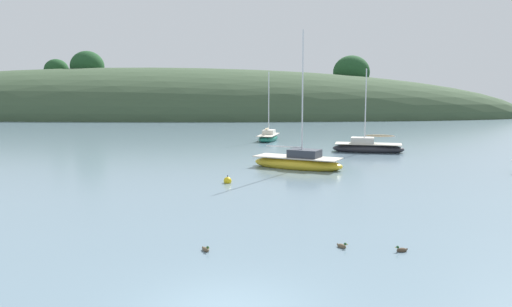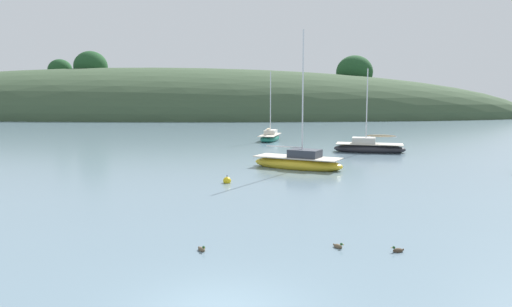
% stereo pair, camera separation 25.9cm
% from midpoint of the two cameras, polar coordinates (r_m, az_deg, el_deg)
% --- Properties ---
extents(far_shoreline_hill, '(150.00, 36.00, 22.41)m').
position_cam_midpoint_polar(far_shoreline_hill, '(102.76, -12.96, 4.14)').
color(far_shoreline_hill, '#384C33').
rests_on(far_shoreline_hill, ground).
extents(sailboat_red_portside, '(6.14, 3.13, 7.09)m').
position_cam_midpoint_polar(sailboat_red_portside, '(42.97, 12.33, 0.66)').
color(sailboat_red_portside, '#232328').
rests_on(sailboat_red_portside, ground).
extents(sailboat_black_sloop, '(2.63, 5.32, 7.17)m').
position_cam_midpoint_polar(sailboat_black_sloop, '(51.64, 1.25, 1.85)').
color(sailboat_black_sloop, '#196B56').
rests_on(sailboat_black_sloop, ground).
extents(sailboat_grey_yawl, '(6.48, 4.53, 9.16)m').
position_cam_midpoint_polar(sailboat_grey_yawl, '(33.30, 4.56, -1.01)').
color(sailboat_grey_yawl, gold).
rests_on(sailboat_grey_yawl, ground).
extents(mooring_buoy_channel, '(0.44, 0.44, 0.54)m').
position_cam_midpoint_polar(mooring_buoy_channel, '(27.96, -3.50, -3.10)').
color(mooring_buoy_channel, yellow).
rests_on(mooring_buoy_channel, ground).
extents(duck_lead, '(0.34, 0.39, 0.24)m').
position_cam_midpoint_polar(duck_lead, '(16.43, -6.17, -10.72)').
color(duck_lead, brown).
rests_on(duck_lead, ground).
extents(duck_lone_left, '(0.36, 0.37, 0.24)m').
position_cam_midpoint_polar(duck_lone_left, '(16.88, 9.24, -10.28)').
color(duck_lone_left, brown).
rests_on(duck_lone_left, ground).
extents(duck_lone_right, '(0.42, 0.25, 0.24)m').
position_cam_midpoint_polar(duck_lone_right, '(16.89, 15.70, -10.45)').
color(duck_lone_right, '#473828').
rests_on(duck_lone_right, ground).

